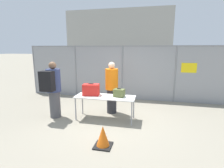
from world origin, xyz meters
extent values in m
plane|color=gray|center=(0.00, 0.00, 0.00)|extent=(120.00, 120.00, 0.00)
cylinder|color=gray|center=(-4.49, 2.45, 1.19)|extent=(0.07, 0.07, 2.38)
cylinder|color=gray|center=(-2.24, 2.45, 1.19)|extent=(0.07, 0.07, 2.38)
cylinder|color=gray|center=(0.00, 2.45, 1.19)|extent=(0.07, 0.07, 2.38)
cylinder|color=gray|center=(2.24, 2.45, 1.19)|extent=(0.07, 0.07, 2.38)
cube|color=gray|center=(0.00, 2.45, 1.19)|extent=(8.98, 0.01, 2.38)
cube|color=gray|center=(0.00, 2.45, 2.35)|extent=(8.98, 0.04, 0.04)
cube|color=yellow|center=(2.76, 2.44, 1.48)|extent=(0.60, 0.01, 0.40)
cube|color=silver|center=(-0.13, -0.04, 0.75)|extent=(1.90, 0.68, 0.02)
cylinder|color=#99999E|center=(-1.02, -0.32, 0.37)|extent=(0.04, 0.04, 0.74)
cylinder|color=#99999E|center=(0.76, -0.32, 0.37)|extent=(0.04, 0.04, 0.74)
cylinder|color=#99999E|center=(-1.02, 0.24, 0.37)|extent=(0.04, 0.04, 0.74)
cylinder|color=#99999E|center=(0.76, 0.24, 0.37)|extent=(0.04, 0.04, 0.74)
cube|color=red|center=(-0.61, 0.00, 0.95)|extent=(0.56, 0.38, 0.36)
cube|color=black|center=(-0.61, 0.00, 1.14)|extent=(0.16, 0.05, 0.02)
cube|color=#566033|center=(0.31, 0.02, 0.89)|extent=(0.36, 0.31, 0.24)
cube|color=black|center=(0.31, 0.02, 1.02)|extent=(0.13, 0.05, 0.02)
cylinder|color=#4C4C51|center=(-1.80, -0.23, 0.44)|extent=(0.35, 0.35, 0.88)
cylinder|color=navy|center=(-1.80, -0.23, 1.25)|extent=(0.46, 0.46, 0.73)
sphere|color=brown|center=(-1.80, -0.23, 1.73)|extent=(0.24, 0.24, 0.24)
cube|color=black|center=(-1.80, -0.58, 1.28)|extent=(0.41, 0.25, 0.62)
cylinder|color=#2D2D33|center=(-0.06, 0.59, 0.43)|extent=(0.34, 0.34, 0.86)
cylinder|color=orange|center=(-0.06, 0.59, 1.22)|extent=(0.45, 0.45, 0.72)
sphere|color=beige|center=(-0.06, 0.59, 1.69)|extent=(0.23, 0.23, 0.23)
cube|color=silver|center=(0.54, 5.09, 0.39)|extent=(2.91, 1.24, 0.45)
sphere|color=black|center=(0.03, 4.41, 0.30)|extent=(0.59, 0.59, 0.59)
sphere|color=black|center=(0.03, 5.77, 0.30)|extent=(0.59, 0.59, 0.59)
cylinder|color=#59595B|center=(-1.43, 5.09, 0.21)|extent=(1.02, 0.06, 0.06)
cube|color=#999993|center=(-3.95, 26.40, 3.93)|extent=(15.80, 11.70, 7.85)
cube|color=black|center=(0.24, -1.62, 0.01)|extent=(0.41, 0.41, 0.03)
cone|color=orange|center=(0.24, -1.62, 0.25)|extent=(0.33, 0.33, 0.51)
camera|label=1|loc=(1.29, -5.20, 2.26)|focal=28.00mm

